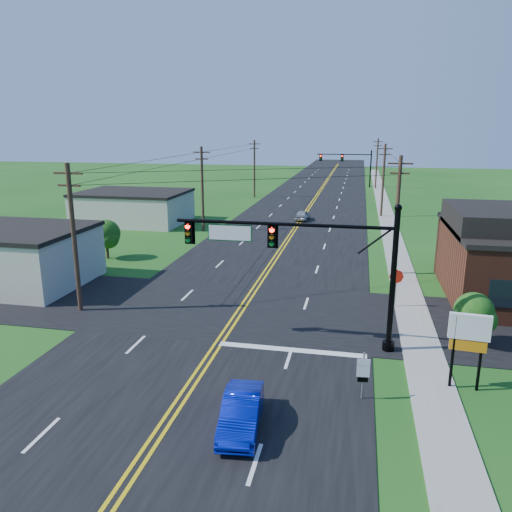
% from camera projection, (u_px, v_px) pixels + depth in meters
% --- Properties ---
extents(ground, '(260.00, 260.00, 0.00)m').
position_uv_depth(ground, '(165.00, 418.00, 19.41)').
color(ground, '#154212').
rests_on(ground, ground).
extents(road_main, '(16.00, 220.00, 0.04)m').
position_uv_depth(road_main, '(305.00, 211.00, 66.79)').
color(road_main, black).
rests_on(road_main, ground).
extents(road_cross, '(70.00, 10.00, 0.04)m').
position_uv_depth(road_cross, '(238.00, 310.00, 30.78)').
color(road_cross, black).
rests_on(road_cross, ground).
extents(sidewalk, '(2.00, 160.00, 0.08)m').
position_uv_depth(sidewalk, '(390.00, 229.00, 55.24)').
color(sidewalk, gray).
rests_on(sidewalk, ground).
extents(signal_mast_main, '(11.30, 0.60, 7.48)m').
position_uv_depth(signal_mast_main, '(302.00, 255.00, 24.94)').
color(signal_mast_main, black).
rests_on(signal_mast_main, ground).
extents(signal_mast_far, '(10.98, 0.60, 7.48)m').
position_uv_depth(signal_mast_far, '(347.00, 162.00, 93.21)').
color(signal_mast_far, black).
rests_on(signal_mast_far, ground).
extents(cream_bldg_near, '(10.20, 8.20, 4.10)m').
position_uv_depth(cream_bldg_near, '(13.00, 256.00, 35.50)').
color(cream_bldg_near, beige).
rests_on(cream_bldg_near, ground).
extents(cream_bldg_far, '(12.20, 9.20, 3.70)m').
position_uv_depth(cream_bldg_far, '(134.00, 207.00, 58.69)').
color(cream_bldg_far, beige).
rests_on(cream_bldg_far, ground).
extents(utility_pole_left_a, '(1.80, 0.28, 9.00)m').
position_uv_depth(utility_pole_left_a, '(74.00, 236.00, 29.57)').
color(utility_pole_left_a, '#322317').
rests_on(utility_pole_left_a, ground).
extents(utility_pole_left_b, '(1.80, 0.28, 9.00)m').
position_uv_depth(utility_pole_left_b, '(202.00, 187.00, 53.26)').
color(utility_pole_left_b, '#322317').
rests_on(utility_pole_left_b, ground).
extents(utility_pole_left_c, '(1.80, 0.28, 9.00)m').
position_uv_depth(utility_pole_left_c, '(254.00, 168.00, 78.85)').
color(utility_pole_left_c, '#322317').
rests_on(utility_pole_left_c, ground).
extents(utility_pole_right_a, '(1.80, 0.28, 9.00)m').
position_uv_depth(utility_pole_right_a, '(397.00, 214.00, 37.15)').
color(utility_pole_right_a, '#322317').
rests_on(utility_pole_right_a, ground).
extents(utility_pole_right_b, '(1.80, 0.28, 9.00)m').
position_uv_depth(utility_pole_right_b, '(383.00, 179.00, 61.79)').
color(utility_pole_right_b, '#322317').
rests_on(utility_pole_right_b, ground).
extents(utility_pole_right_c, '(1.80, 0.28, 9.00)m').
position_uv_depth(utility_pole_right_c, '(377.00, 163.00, 90.22)').
color(utility_pole_right_c, '#322317').
rests_on(utility_pole_right_c, ground).
extents(tree_right_back, '(3.00, 3.00, 4.10)m').
position_uv_depth(tree_right_back, '(471.00, 234.00, 40.25)').
color(tree_right_back, '#322317').
rests_on(tree_right_back, ground).
extents(shrub_corner, '(2.00, 2.00, 2.86)m').
position_uv_depth(shrub_corner, '(474.00, 312.00, 25.39)').
color(shrub_corner, '#322317').
rests_on(shrub_corner, ground).
extents(tree_left, '(2.40, 2.40, 3.37)m').
position_uv_depth(tree_left, '(106.00, 234.00, 42.47)').
color(tree_left, '#322317').
rests_on(tree_left, ground).
extents(blue_car, '(1.77, 4.06, 1.30)m').
position_uv_depth(blue_car, '(241.00, 413.00, 18.59)').
color(blue_car, '#0715A5').
rests_on(blue_car, ground).
extents(distant_car, '(1.67, 3.61, 1.20)m').
position_uv_depth(distant_car, '(303.00, 215.00, 60.26)').
color(distant_car, '#B0B0B5').
rests_on(distant_car, ground).
extents(route_sign, '(0.53, 0.10, 2.12)m').
position_uv_depth(route_sign, '(363.00, 372.00, 20.42)').
color(route_sign, slate).
rests_on(route_sign, ground).
extents(stop_sign, '(0.88, 0.14, 2.47)m').
position_uv_depth(stop_sign, '(396.00, 280.00, 30.83)').
color(stop_sign, slate).
rests_on(stop_sign, ground).
extents(pylon_sign, '(1.68, 0.39, 3.43)m').
position_uv_depth(pylon_sign, '(469.00, 335.00, 20.95)').
color(pylon_sign, black).
rests_on(pylon_sign, ground).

